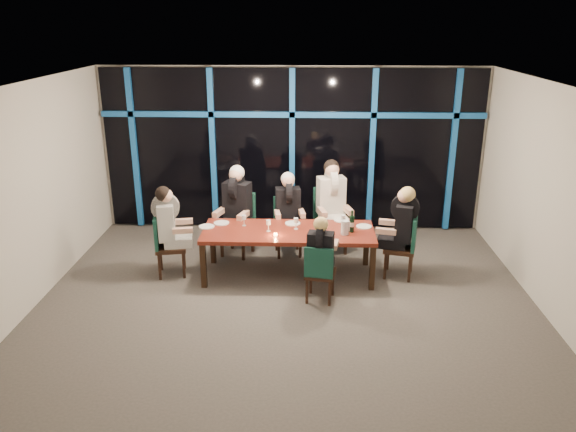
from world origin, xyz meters
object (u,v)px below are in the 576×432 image
at_px(diner_near_mid, 321,246).
at_px(chair_far_right, 330,216).
at_px(chair_near_mid, 320,271).
at_px(chair_far_left, 239,220).
at_px(diner_end_left, 169,218).
at_px(chair_end_right, 406,243).
at_px(diner_far_left, 236,198).
at_px(diner_end_right, 402,219).
at_px(dining_table, 288,234).
at_px(chair_far_mid, 288,222).
at_px(chair_end_left, 165,242).
at_px(wine_bottle, 352,224).
at_px(water_pitcher, 345,228).
at_px(diner_far_mid, 288,202).
at_px(diner_far_right, 332,193).

bearing_deg(diner_near_mid, chair_far_right, -85.74).
xyz_separation_m(chair_near_mid, diner_near_mid, (0.01, 0.07, 0.34)).
height_order(chair_far_right, chair_near_mid, chair_far_right).
xyz_separation_m(chair_far_left, chair_far_right, (1.52, 0.20, 0.02)).
bearing_deg(diner_end_left, chair_end_right, -100.51).
relative_size(chair_far_right, diner_far_left, 1.06).
bearing_deg(chair_far_left, diner_far_left, -90.00).
distance_m(chair_end_right, diner_end_right, 0.40).
height_order(dining_table, chair_far_mid, chair_far_mid).
relative_size(chair_end_left, diner_end_right, 1.02).
relative_size(wine_bottle, water_pitcher, 1.58).
bearing_deg(diner_far_mid, chair_far_right, 10.74).
relative_size(dining_table, diner_end_right, 2.71).
relative_size(diner_far_left, diner_near_mid, 1.22).
bearing_deg(chair_end_right, chair_near_mid, -42.61).
xyz_separation_m(dining_table, chair_near_mid, (0.46, -0.85, -0.20)).
distance_m(chair_far_right, diner_end_left, 2.74).
bearing_deg(diner_end_left, diner_near_mid, -119.66).
height_order(chair_far_mid, chair_end_right, chair_end_right).
distance_m(chair_far_left, chair_near_mid, 2.18).
relative_size(chair_end_right, diner_end_right, 1.03).
relative_size(dining_table, chair_end_right, 2.64).
xyz_separation_m(diner_far_right, water_pitcher, (0.15, -1.14, -0.18)).
bearing_deg(dining_table, diner_near_mid, -58.83).
xyz_separation_m(chair_far_right, chair_end_left, (-2.57, -1.12, -0.06)).
bearing_deg(diner_end_right, diner_far_left, -92.36).
relative_size(chair_end_left, diner_far_mid, 1.04).
height_order(diner_end_left, wine_bottle, diner_end_left).
distance_m(diner_far_right, diner_end_right, 1.40).
distance_m(dining_table, diner_far_left, 1.23).
bearing_deg(diner_far_mid, diner_end_left, -163.54).
xyz_separation_m(chair_end_left, water_pitcher, (2.74, -0.12, 0.31)).
distance_m(chair_far_right, diner_far_left, 1.63).
height_order(diner_far_mid, diner_end_left, diner_end_left).
distance_m(dining_table, wine_bottle, 0.97).
bearing_deg(chair_end_right, dining_table, -75.29).
relative_size(diner_far_right, diner_near_mid, 1.26).
bearing_deg(chair_end_right, diner_far_right, -117.72).
bearing_deg(wine_bottle, water_pitcher, -135.12).
height_order(chair_end_left, chair_end_right, chair_end_right).
distance_m(chair_far_right, chair_end_left, 2.80).
height_order(chair_far_right, diner_far_left, diner_far_left).
bearing_deg(dining_table, wine_bottle, -2.21).
xyz_separation_m(diner_far_mid, diner_near_mid, (0.50, -1.62, -0.10)).
height_order(chair_far_right, wine_bottle, wine_bottle).
distance_m(diner_far_left, diner_far_right, 1.59).
xyz_separation_m(diner_end_left, water_pitcher, (2.66, -0.13, -0.07)).
relative_size(chair_end_right, diner_near_mid, 1.17).
height_order(chair_near_mid, diner_near_mid, diner_near_mid).
xyz_separation_m(chair_far_right, chair_near_mid, (-0.21, -1.94, -0.13)).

